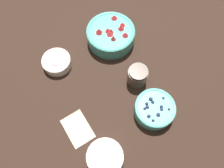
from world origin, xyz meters
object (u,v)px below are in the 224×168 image
(bowl_blueberries, at_px, (154,109))
(bowl_cream, at_px, (57,62))
(jar_chocolate, at_px, (137,76))
(bowl_strawberries, at_px, (111,34))
(bowl_bananas, at_px, (105,157))

(bowl_blueberries, bearing_deg, bowl_cream, -144.35)
(bowl_blueberries, height_order, bowl_cream, bowl_blueberries)
(jar_chocolate, bearing_deg, bowl_blueberries, -2.59)
(bowl_cream, xyz_separation_m, jar_chocolate, (0.22, 0.27, 0.01))
(jar_chocolate, bearing_deg, bowl_strawberries, -178.43)
(bowl_strawberries, xyz_separation_m, bowl_blueberries, (0.39, -0.00, -0.01))
(jar_chocolate, bearing_deg, bowl_bananas, -48.63)
(bowl_strawberries, height_order, bowl_blueberries, bowl_strawberries)
(bowl_bananas, bearing_deg, jar_chocolate, 131.37)
(bowl_bananas, relative_size, bowl_cream, 1.08)
(bowl_strawberries, xyz_separation_m, bowl_cream, (0.01, -0.27, -0.02))
(jar_chocolate, bearing_deg, bowl_cream, -128.86)
(bowl_blueberries, height_order, jar_chocolate, jar_chocolate)
(bowl_bananas, relative_size, jar_chocolate, 1.50)
(bowl_bananas, bearing_deg, bowl_blueberries, 106.59)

